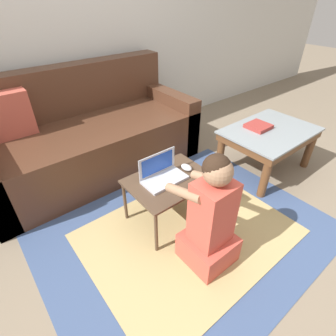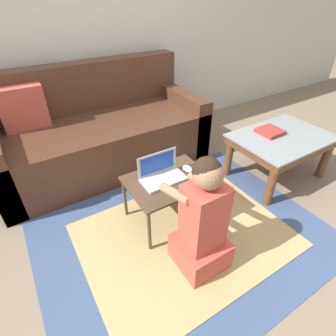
% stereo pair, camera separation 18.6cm
% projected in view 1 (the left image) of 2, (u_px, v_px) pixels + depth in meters
% --- Properties ---
extents(ground_plane, '(16.00, 16.00, 0.00)m').
position_uv_depth(ground_plane, '(196.00, 233.00, 1.93)').
color(ground_plane, '#7F705B').
extents(wall_back, '(9.00, 0.06, 2.50)m').
position_uv_depth(wall_back, '(68.00, 19.00, 2.33)').
color(wall_back, silver).
rests_on(wall_back, ground_plane).
extents(area_rug, '(1.99, 1.53, 0.01)m').
position_uv_depth(area_rug, '(189.00, 233.00, 1.92)').
color(area_rug, '#3D517A').
rests_on(area_rug, ground_plane).
extents(couch, '(1.93, 0.88, 0.92)m').
position_uv_depth(couch, '(89.00, 138.00, 2.47)').
color(couch, '#4C2D1E').
rests_on(couch, ground_plane).
extents(coffee_table, '(0.84, 0.60, 0.42)m').
position_uv_depth(coffee_table, '(269.00, 137.00, 2.42)').
color(coffee_table, gray).
rests_on(coffee_table, ground_plane).
extents(laptop_desk, '(0.59, 0.44, 0.37)m').
position_uv_depth(laptop_desk, '(170.00, 184.00, 1.87)').
color(laptop_desk, '#4C3828').
rests_on(laptop_desk, ground_plane).
extents(laptop, '(0.31, 0.17, 0.19)m').
position_uv_depth(laptop, '(163.00, 176.00, 1.83)').
color(laptop, '#B7BCC6').
rests_on(laptop, laptop_desk).
extents(computer_mouse, '(0.06, 0.10, 0.04)m').
position_uv_depth(computer_mouse, '(186.00, 167.00, 1.94)').
color(computer_mouse, silver).
rests_on(computer_mouse, laptop_desk).
extents(person_seated, '(0.30, 0.43, 0.80)m').
position_uv_depth(person_seated, '(211.00, 220.00, 1.56)').
color(person_seated, '#CC4C3D').
rests_on(person_seated, ground_plane).
extents(book_on_table, '(0.20, 0.19, 0.03)m').
position_uv_depth(book_on_table, '(258.00, 126.00, 2.39)').
color(book_on_table, '#99332D').
rests_on(book_on_table, coffee_table).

